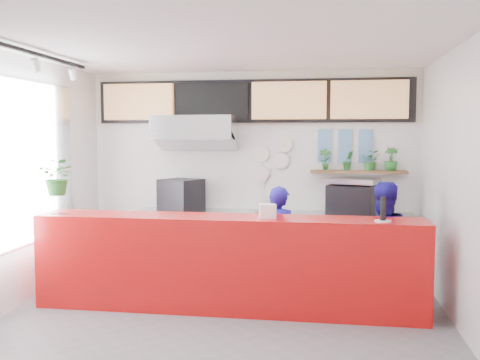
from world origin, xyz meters
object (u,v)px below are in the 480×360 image
Objects in this scene: panini_oven at (181,195)px; espresso_machine at (352,200)px; service_counter at (228,263)px; staff_right at (381,244)px; pepper_mill at (383,209)px; staff_center at (279,242)px.

panini_oven reaches higher than espresso_machine.
espresso_machine reaches higher than service_counter.
espresso_machine is 1.42m from staff_right.
espresso_machine is at bearing 97.13° from pepper_mill.
service_counter is 6.91× the size of espresso_machine.
service_counter is 3.03× the size of staff_right.
service_counter is at bearing 68.98° from staff_center.
pepper_mill is at bearing 62.82° from staff_right.
staff_right is at bearing 84.84° from pepper_mill.
staff_center is at bearing -27.49° from staff_right.
panini_oven is 2.06× the size of pepper_mill.
staff_right reaches higher than service_counter.
pepper_mill is (1.19, -0.67, 0.54)m from staff_center.
service_counter is at bearing -7.69° from staff_right.
staff_center is 1.24m from staff_right.
staff_center is at bearing -110.71° from espresso_machine.
staff_center is 0.95× the size of staff_right.
staff_right is (1.79, 0.46, 0.19)m from service_counter.
staff_center reaches higher than pepper_mill.
staff_center is (-0.95, -1.23, -0.40)m from espresso_machine.
service_counter is 8.56× the size of panini_oven.
panini_oven is 0.81× the size of espresso_machine.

